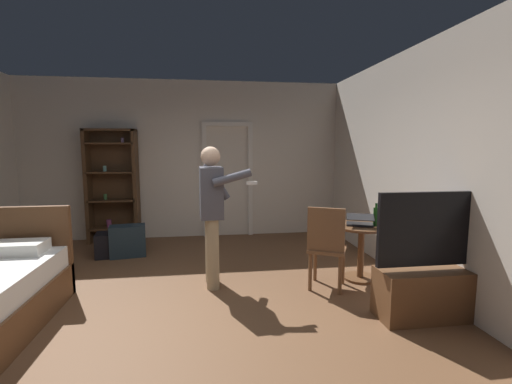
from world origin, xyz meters
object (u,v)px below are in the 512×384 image
Objects in this scene: wooden_chair at (327,244)px; suitcase_small at (116,244)px; suitcase_dark at (128,241)px; laptop at (360,222)px; bookshelf at (113,182)px; bottle_on_table at (376,216)px; side_table at (361,242)px; person_blue_shirt at (212,207)px; tv_flatscreen at (434,281)px.

wooden_chair is 1.78× the size of suitcase_small.
suitcase_dark is at bearing 147.19° from wooden_chair.
laptop is 0.43× the size of wooden_chair.
bookshelf is at bearing 145.56° from laptop.
bottle_on_table is at bearing -33.50° from bookshelf.
bookshelf reaches higher than suitcase_dark.
side_table is 1.92m from person_blue_shirt.
suitcase_dark is (-2.58, 1.67, -0.30)m from wooden_chair.
bottle_on_table is 2.01m from person_blue_shirt.
suitcase_dark is at bearing 154.85° from laptop.
tv_flatscreen is (3.81, -3.42, -0.69)m from bookshelf.
tv_flatscreen is at bearing -28.06° from person_blue_shirt.
suitcase_small is (-1.47, 1.40, -0.79)m from person_blue_shirt.
side_table is 0.71× the size of wooden_chair.
wooden_chair is 3.09m from suitcase_dark.
bottle_on_table is at bearing -34.52° from suitcase_dark.
bookshelf is 5.17m from tv_flatscreen.
tv_flatscreen is 4.20m from suitcase_dark.
laptop is (3.50, -2.40, -0.30)m from bookshelf.
wooden_chair reaches higher than suitcase_dark.
tv_flatscreen reaches higher than bottle_on_table.
bottle_on_table is 0.17× the size of person_blue_shirt.
bottle_on_table is 0.51× the size of suitcase_small.
bookshelf is 4.30m from side_table.
bookshelf reaches higher than person_blue_shirt.
suitcase_dark is (-1.27, 1.34, -0.73)m from person_blue_shirt.
suitcase_small is (-3.33, 1.47, -0.30)m from side_table.
wooden_chair is 0.59× the size of person_blue_shirt.
bookshelf is 4.02m from wooden_chair.
bookshelf is at bearing 95.86° from suitcase_small.
bookshelf is 1.27m from suitcase_small.
laptop reaches higher than suitcase_small.
person_blue_shirt is 2.18m from suitcase_small.
tv_flatscreen is at bearing -46.12° from suitcase_dark.
person_blue_shirt is 3.22× the size of suitcase_dark.
suitcase_small is at bearing 136.38° from person_blue_shirt.
person_blue_shirt is at bearing 175.80° from bottle_on_table.
laptop is at bearing -34.44° from bookshelf.
wooden_chair is at bearing -39.79° from suitcase_small.
side_table is at bearing -34.27° from suitcase_dark.
wooden_chair is at bearing -156.21° from laptop.
bottle_on_table reaches higher than side_table.
tv_flatscreen is 4.38× the size of bottle_on_table.
bookshelf is 2.00× the size of wooden_chair.
wooden_chair is (-0.81, 0.80, 0.18)m from tv_flatscreen.
suitcase_small is (-2.78, 1.73, -0.36)m from wooden_chair.
bottle_on_table reaches higher than suitcase_dark.
bottle_on_table is 0.55× the size of suitcase_dark.
laptop reaches higher than side_table.
person_blue_shirt is at bearing 176.63° from laptop.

